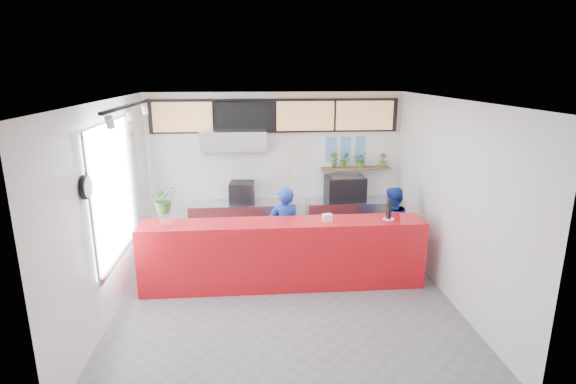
% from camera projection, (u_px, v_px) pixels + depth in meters
% --- Properties ---
extents(floor, '(5.00, 5.00, 0.00)m').
position_uv_depth(floor, '(285.00, 297.00, 6.95)').
color(floor, slate).
rests_on(floor, ground).
extents(ceiling, '(5.00, 5.00, 0.00)m').
position_uv_depth(ceiling, '(285.00, 100.00, 6.16)').
color(ceiling, silver).
extents(wall_back, '(5.00, 0.00, 5.00)m').
position_uv_depth(wall_back, '(276.00, 169.00, 8.96)').
color(wall_back, white).
rests_on(wall_back, ground).
extents(wall_left, '(0.00, 5.00, 5.00)m').
position_uv_depth(wall_left, '(109.00, 209.00, 6.36)').
color(wall_left, white).
rests_on(wall_left, ground).
extents(wall_right, '(0.00, 5.00, 5.00)m').
position_uv_depth(wall_right, '(450.00, 201.00, 6.75)').
color(wall_right, white).
rests_on(wall_right, ground).
extents(service_counter, '(4.50, 0.60, 1.10)m').
position_uv_depth(service_counter, '(283.00, 254.00, 7.19)').
color(service_counter, red).
rests_on(service_counter, ground).
extents(cream_band, '(5.00, 0.02, 0.80)m').
position_uv_depth(cream_band, '(275.00, 113.00, 8.66)').
color(cream_band, beige).
rests_on(cream_band, wall_back).
extents(prep_bench, '(1.80, 0.60, 0.90)m').
position_uv_depth(prep_bench, '(237.00, 224.00, 8.88)').
color(prep_bench, '#B2B5BA').
rests_on(prep_bench, ground).
extents(panini_oven, '(0.50, 0.50, 0.41)m').
position_uv_depth(panini_oven, '(242.00, 192.00, 8.72)').
color(panini_oven, black).
rests_on(panini_oven, prep_bench).
extents(extraction_hood, '(1.20, 0.70, 0.35)m').
position_uv_depth(extraction_hood, '(234.00, 139.00, 8.39)').
color(extraction_hood, '#B2B5BA').
rests_on(extraction_hood, ceiling).
extents(hood_lip, '(1.20, 0.69, 0.31)m').
position_uv_depth(hood_lip, '(234.00, 150.00, 8.44)').
color(hood_lip, '#B2B5BA').
rests_on(hood_lip, ceiling).
extents(right_bench, '(1.80, 0.60, 0.90)m').
position_uv_depth(right_bench, '(351.00, 221.00, 9.07)').
color(right_bench, '#B2B5BA').
rests_on(right_bench, ground).
extents(espresso_machine, '(0.78, 0.57, 0.48)m').
position_uv_depth(espresso_machine, '(345.00, 188.00, 8.87)').
color(espresso_machine, black).
rests_on(espresso_machine, right_bench).
extents(espresso_tray, '(0.66, 0.50, 0.06)m').
position_uv_depth(espresso_tray, '(345.00, 177.00, 8.81)').
color(espresso_tray, silver).
rests_on(espresso_tray, espresso_machine).
extents(herb_shelf, '(1.40, 0.18, 0.04)m').
position_uv_depth(herb_shelf, '(356.00, 168.00, 8.99)').
color(herb_shelf, brown).
rests_on(herb_shelf, wall_back).
extents(menu_board_far_left, '(1.10, 0.10, 0.55)m').
position_uv_depth(menu_board_far_left, '(183.00, 117.00, 8.43)').
color(menu_board_far_left, tan).
rests_on(menu_board_far_left, wall_back).
extents(menu_board_mid_left, '(1.10, 0.10, 0.55)m').
position_uv_depth(menu_board_mid_left, '(245.00, 116.00, 8.52)').
color(menu_board_mid_left, black).
rests_on(menu_board_mid_left, wall_back).
extents(menu_board_mid_right, '(1.10, 0.10, 0.55)m').
position_uv_depth(menu_board_mid_right, '(305.00, 116.00, 8.61)').
color(menu_board_mid_right, tan).
rests_on(menu_board_mid_right, wall_back).
extents(menu_board_far_right, '(1.10, 0.10, 0.55)m').
position_uv_depth(menu_board_far_right, '(364.00, 115.00, 8.71)').
color(menu_board_far_right, tan).
rests_on(menu_board_far_right, wall_back).
extents(soffit, '(4.80, 0.04, 0.65)m').
position_uv_depth(soffit, '(275.00, 116.00, 8.65)').
color(soffit, black).
rests_on(soffit, wall_back).
extents(window_pane, '(0.04, 2.20, 1.90)m').
position_uv_depth(window_pane, '(116.00, 190.00, 6.60)').
color(window_pane, silver).
rests_on(window_pane, wall_left).
extents(window_frame, '(0.03, 2.30, 2.00)m').
position_uv_depth(window_frame, '(118.00, 190.00, 6.60)').
color(window_frame, '#B2B5BA').
rests_on(window_frame, wall_left).
extents(wall_clock_rim, '(0.05, 0.30, 0.30)m').
position_uv_depth(wall_clock_rim, '(85.00, 187.00, 5.35)').
color(wall_clock_rim, black).
rests_on(wall_clock_rim, wall_left).
extents(wall_clock_face, '(0.02, 0.26, 0.26)m').
position_uv_depth(wall_clock_face, '(88.00, 187.00, 5.35)').
color(wall_clock_face, white).
rests_on(wall_clock_face, wall_left).
extents(track_rail, '(0.05, 2.40, 0.04)m').
position_uv_depth(track_rail, '(129.00, 106.00, 6.01)').
color(track_rail, black).
rests_on(track_rail, ceiling).
extents(dec_plate_a, '(0.24, 0.03, 0.24)m').
position_uv_depth(dec_plate_a, '(283.00, 156.00, 8.88)').
color(dec_plate_a, silver).
rests_on(dec_plate_a, wall_back).
extents(dec_plate_b, '(0.24, 0.03, 0.24)m').
position_uv_depth(dec_plate_b, '(298.00, 161.00, 8.93)').
color(dec_plate_b, silver).
rests_on(dec_plate_b, wall_back).
extents(dec_plate_c, '(0.24, 0.03, 0.24)m').
position_uv_depth(dec_plate_c, '(283.00, 171.00, 8.96)').
color(dec_plate_c, silver).
rests_on(dec_plate_c, wall_back).
extents(dec_plate_d, '(0.24, 0.03, 0.24)m').
position_uv_depth(dec_plate_d, '(301.00, 149.00, 8.87)').
color(dec_plate_d, silver).
rests_on(dec_plate_d, wall_back).
extents(photo_frame_a, '(0.20, 0.02, 0.25)m').
position_uv_depth(photo_frame_a, '(331.00, 143.00, 8.90)').
color(photo_frame_a, '#598CBF').
rests_on(photo_frame_a, wall_back).
extents(photo_frame_b, '(0.20, 0.02, 0.25)m').
position_uv_depth(photo_frame_b, '(346.00, 143.00, 8.92)').
color(photo_frame_b, '#598CBF').
rests_on(photo_frame_b, wall_back).
extents(photo_frame_c, '(0.20, 0.02, 0.25)m').
position_uv_depth(photo_frame_c, '(361.00, 143.00, 8.94)').
color(photo_frame_c, '#598CBF').
rests_on(photo_frame_c, wall_back).
extents(photo_frame_d, '(0.20, 0.02, 0.25)m').
position_uv_depth(photo_frame_d, '(331.00, 156.00, 8.96)').
color(photo_frame_d, '#598CBF').
rests_on(photo_frame_d, wall_back).
extents(photo_frame_e, '(0.20, 0.02, 0.25)m').
position_uv_depth(photo_frame_e, '(345.00, 155.00, 8.99)').
color(photo_frame_e, '#598CBF').
rests_on(photo_frame_e, wall_back).
extents(photo_frame_f, '(0.20, 0.02, 0.25)m').
position_uv_depth(photo_frame_f, '(360.00, 155.00, 9.01)').
color(photo_frame_f, '#598CBF').
rests_on(photo_frame_f, wall_back).
extents(staff_center, '(0.61, 0.46, 1.53)m').
position_uv_depth(staff_center, '(284.00, 230.00, 7.64)').
color(staff_center, navy).
rests_on(staff_center, ground).
extents(staff_right, '(0.87, 0.80, 1.46)m').
position_uv_depth(staff_right, '(391.00, 227.00, 7.88)').
color(staff_right, navy).
rests_on(staff_right, ground).
extents(herb_a, '(0.17, 0.12, 0.32)m').
position_uv_depth(herb_a, '(334.00, 160.00, 8.91)').
color(herb_a, '#3B6C25').
rests_on(herb_a, herb_shelf).
extents(herb_b, '(0.19, 0.16, 0.31)m').
position_uv_depth(herb_b, '(344.00, 160.00, 8.93)').
color(herb_b, '#3B6C25').
rests_on(herb_b, herb_shelf).
extents(herb_c, '(0.35, 0.33, 0.31)m').
position_uv_depth(herb_c, '(361.00, 160.00, 8.95)').
color(herb_c, '#3B6C25').
rests_on(herb_c, herb_shelf).
extents(herb_d, '(0.17, 0.16, 0.26)m').
position_uv_depth(herb_d, '(383.00, 160.00, 8.99)').
color(herb_d, '#3B6C25').
rests_on(herb_d, herb_shelf).
extents(glass_vase, '(0.20, 0.20, 0.21)m').
position_uv_depth(glass_vase, '(166.00, 220.00, 6.80)').
color(glass_vase, white).
rests_on(glass_vase, service_counter).
extents(basil_vase, '(0.48, 0.45, 0.43)m').
position_uv_depth(basil_vase, '(164.00, 199.00, 6.71)').
color(basil_vase, '#3B6C25').
rests_on(basil_vase, glass_vase).
extents(napkin_holder, '(0.15, 0.11, 0.12)m').
position_uv_depth(napkin_holder, '(327.00, 218.00, 7.04)').
color(napkin_holder, white).
rests_on(napkin_holder, service_counter).
extents(white_plate, '(0.20, 0.20, 0.01)m').
position_uv_depth(white_plate, '(389.00, 219.00, 7.16)').
color(white_plate, white).
rests_on(white_plate, service_counter).
extents(pepper_mill, '(0.10, 0.10, 0.31)m').
position_uv_depth(pepper_mill, '(389.00, 209.00, 7.11)').
color(pepper_mill, black).
rests_on(pepper_mill, white_plate).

